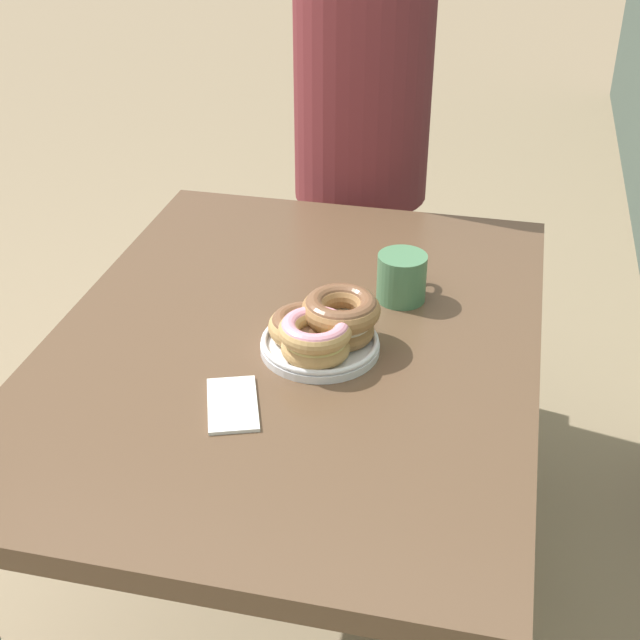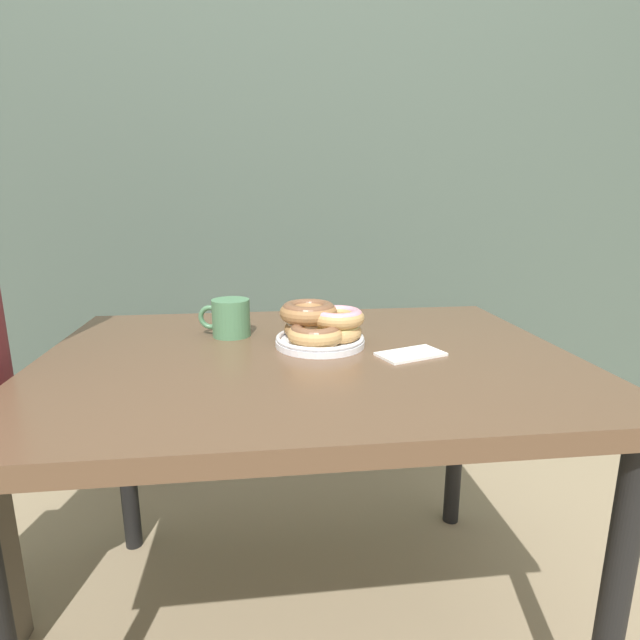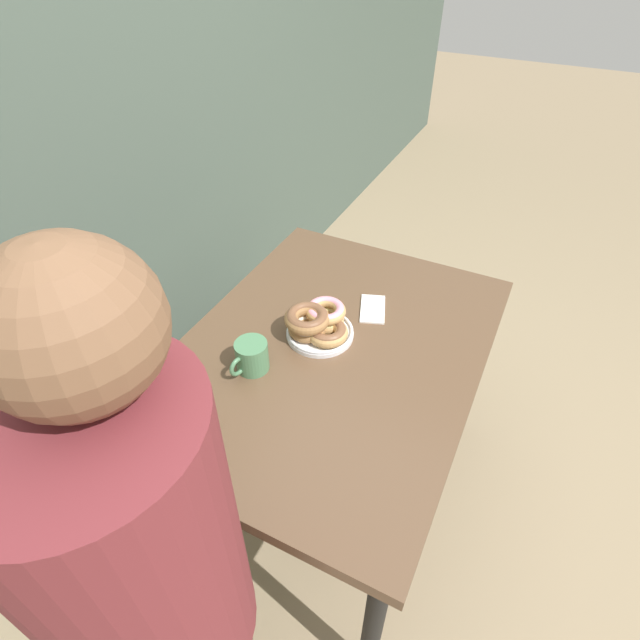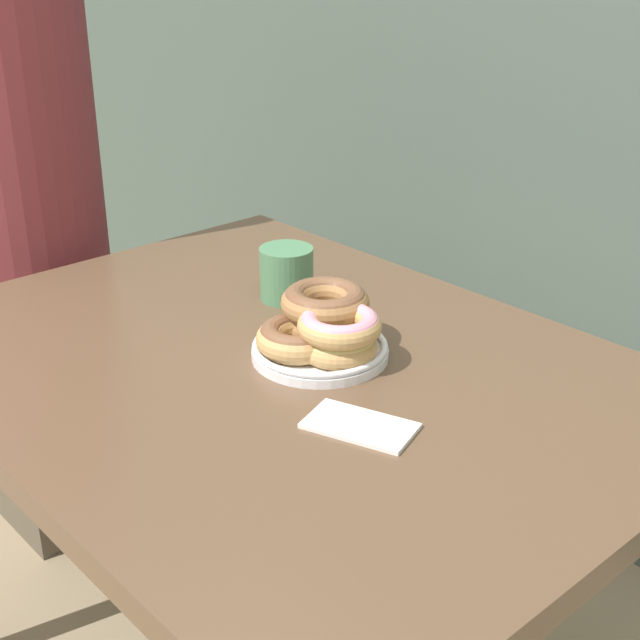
% 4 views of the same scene
% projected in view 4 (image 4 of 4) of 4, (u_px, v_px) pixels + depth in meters
% --- Properties ---
extents(dining_table, '(1.14, 0.84, 0.71)m').
position_uv_depth(dining_table, '(278.00, 404.00, 1.34)').
color(dining_table, brown).
rests_on(dining_table, ground_plane).
extents(donut_plate, '(0.22, 0.24, 0.09)m').
position_uv_depth(donut_plate, '(323.00, 329.00, 1.31)').
color(donut_plate, white).
rests_on(donut_plate, dining_table).
extents(coffee_mug, '(0.13, 0.09, 0.09)m').
position_uv_depth(coffee_mug, '(286.00, 272.00, 1.51)').
color(coffee_mug, '#4C7F56').
rests_on(coffee_mug, dining_table).
extents(person_figure, '(0.35, 0.33, 1.48)m').
position_uv_depth(person_figure, '(18.00, 200.00, 1.79)').
color(person_figure, brown).
rests_on(person_figure, ground_plane).
extents(napkin, '(0.16, 0.12, 0.01)m').
position_uv_depth(napkin, '(360.00, 426.00, 1.14)').
color(napkin, white).
rests_on(napkin, dining_table).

